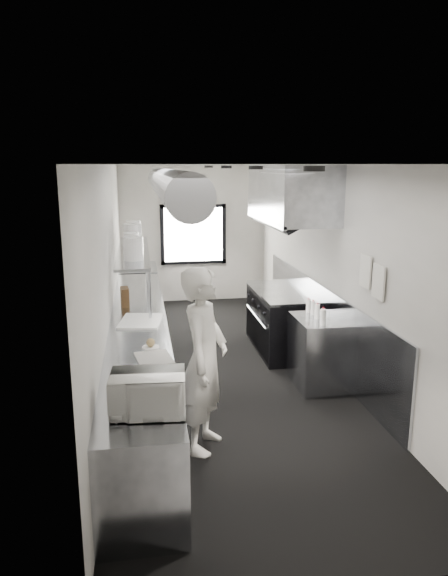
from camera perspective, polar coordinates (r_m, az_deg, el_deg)
name	(u,v)px	position (r m, az deg, el deg)	size (l,w,h in m)	color
floor	(224,370)	(7.48, -0.03, -8.83)	(3.00, 8.00, 0.01)	black
ceiling	(224,165)	(6.93, -0.03, 13.16)	(3.00, 8.00, 0.01)	beige
wall_back	(193,234)	(10.99, -3.34, 5.80)	(3.00, 0.02, 2.80)	#B4B1AB
wall_front	(327,399)	(3.35, 11.04, -11.71)	(3.00, 0.02, 2.80)	#B4B1AB
wall_left	(110,276)	(7.00, -12.25, 1.32)	(0.02, 8.00, 2.80)	#B4B1AB
wall_right	(331,269)	(7.45, 11.44, 2.07)	(0.02, 8.00, 2.80)	#B4B1AB
wall_cladding	(319,321)	(7.92, 10.28, -3.56)	(0.03, 5.50, 1.10)	gray
hvac_duct	(168,184)	(7.26, -6.11, 11.11)	(0.40, 0.40, 6.40)	#979A9F
service_window	(193,235)	(10.96, -3.32, 5.78)	(1.36, 0.05, 1.25)	white
exhaust_hood	(290,194)	(7.87, 7.18, 10.07)	(0.81, 2.20, 0.88)	gray
prep_counter	(140,357)	(6.77, -9.09, -7.33)	(0.70, 6.00, 0.90)	gray
pass_shelf	(134,252)	(7.95, -9.71, 3.81)	(0.45, 3.00, 0.68)	gray
range	(283,320)	(8.18, 6.40, -3.48)	(0.88, 1.60, 0.94)	black
bottle_station	(320,352)	(6.95, 10.37, -6.82)	(0.65, 0.80, 0.90)	gray
far_work_table	(139,290)	(10.32, -9.18, -0.19)	(0.70, 1.20, 0.90)	gray
notice_sheet_a	(365,271)	(6.32, 15.04, 1.76)	(0.02, 0.28, 0.38)	silver
notice_sheet_b	(379,282)	(6.02, 16.35, 0.64)	(0.02, 0.28, 0.38)	silver
line_cook	(204,360)	(5.23, -2.14, -7.78)	(0.68, 0.45, 1.86)	silver
microwave	(148,393)	(4.24, -8.24, -11.17)	(0.54, 0.41, 0.32)	white
deli_tub_a	(119,395)	(4.52, -11.28, -11.23)	(0.14, 0.14, 0.10)	beige
deli_tub_b	(123,374)	(4.94, -10.86, -9.12)	(0.13, 0.13, 0.09)	beige
newspaper	(154,358)	(5.40, -7.58, -7.48)	(0.34, 0.43, 0.01)	white
small_plate	(151,347)	(5.69, -7.91, -6.37)	(0.19, 0.19, 0.02)	white
pastry	(151,343)	(5.67, -7.93, -5.86)	(0.09, 0.09, 0.09)	tan
cutting_board	(141,321)	(6.64, -8.97, -3.54)	(0.49, 0.65, 0.02)	white
knife_block	(125,297)	(7.39, -10.66, -0.94)	(0.11, 0.23, 0.26)	brown
plate_stack_a	(133,249)	(7.08, -9.77, 4.21)	(0.26, 0.26, 0.30)	white
plate_stack_b	(131,242)	(7.76, -9.97, 4.88)	(0.22, 0.22, 0.28)	white
plate_stack_c	(133,236)	(8.03, -9.83, 5.50)	(0.27, 0.27, 0.38)	white
plate_stack_d	(133,232)	(8.72, -9.76, 6.03)	(0.23, 0.23, 0.36)	white
squeeze_bottle_a	(323,317)	(6.51, 10.61, -3.12)	(0.07, 0.07, 0.20)	white
squeeze_bottle_b	(324,317)	(6.60, 10.74, -3.04)	(0.06, 0.06, 0.17)	white
squeeze_bottle_c	(317,311)	(6.76, 10.01, -2.51)	(0.06, 0.06, 0.19)	white
squeeze_bottle_d	(313,308)	(6.95, 9.58, -2.12)	(0.06, 0.06, 0.18)	white
squeeze_bottle_e	(308,306)	(7.04, 9.10, -1.90)	(0.06, 0.06, 0.18)	white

